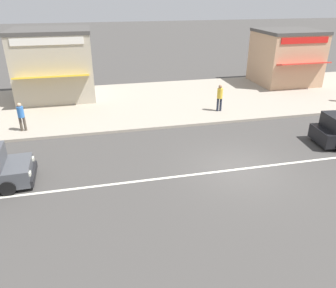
# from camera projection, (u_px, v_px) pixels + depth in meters

# --- Properties ---
(ground_plane) EXTENTS (160.00, 160.00, 0.00)m
(ground_plane) POSITION_uv_depth(u_px,v_px,m) (239.00, 169.00, 14.37)
(ground_plane) COLOR #423F3D
(lane_centre_stripe) EXTENTS (50.40, 0.14, 0.01)m
(lane_centre_stripe) POSITION_uv_depth(u_px,v_px,m) (239.00, 169.00, 14.37)
(lane_centre_stripe) COLOR silver
(lane_centre_stripe) RESTS_ON ground
(kerb_strip) EXTENTS (68.00, 10.00, 0.15)m
(kerb_strip) POSITION_uv_depth(u_px,v_px,m) (179.00, 99.00, 23.45)
(kerb_strip) COLOR #9E9384
(kerb_strip) RESTS_ON ground
(pedestrian_near_clock) EXTENTS (0.34, 0.34, 1.59)m
(pedestrian_near_clock) POSITION_uv_depth(u_px,v_px,m) (21.00, 115.00, 17.61)
(pedestrian_near_clock) COLOR #4C4238
(pedestrian_near_clock) RESTS_ON kerb_strip
(pedestrian_by_shop) EXTENTS (0.34, 0.34, 1.70)m
(pedestrian_by_shop) POSITION_uv_depth(u_px,v_px,m) (220.00, 96.00, 20.56)
(pedestrian_by_shop) COLOR #232838
(pedestrian_by_shop) RESTS_ON kerb_strip
(shopfront_corner_warung) EXTENTS (4.64, 5.16, 4.23)m
(shopfront_corner_warung) POSITION_uv_depth(u_px,v_px,m) (286.00, 57.00, 26.63)
(shopfront_corner_warung) COLOR tan
(shopfront_corner_warung) RESTS_ON kerb_strip
(shopfront_mid_block) EXTENTS (5.25, 5.28, 4.71)m
(shopfront_mid_block) POSITION_uv_depth(u_px,v_px,m) (55.00, 64.00, 22.83)
(shopfront_mid_block) COLOR #B2A893
(shopfront_mid_block) RESTS_ON kerb_strip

